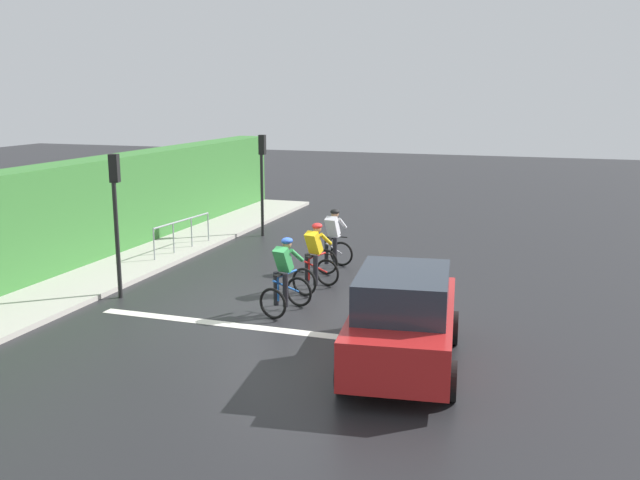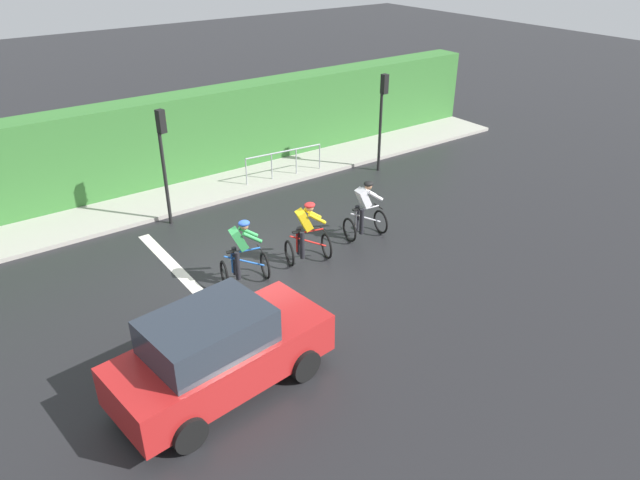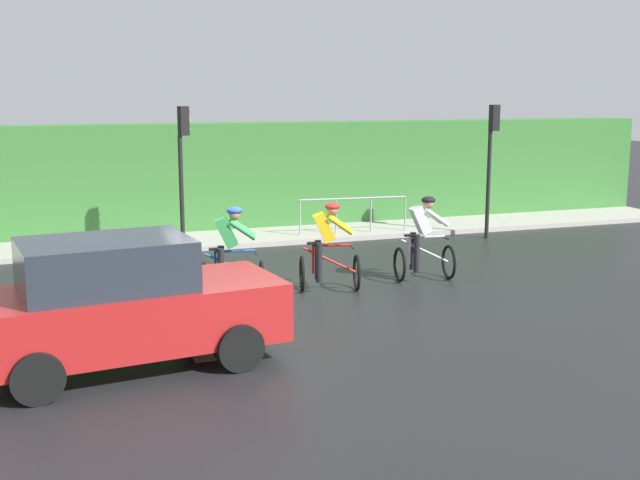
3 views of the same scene
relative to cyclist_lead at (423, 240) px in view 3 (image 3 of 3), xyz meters
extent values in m
plane|color=black|center=(-0.17, -3.62, -0.80)|extent=(80.00, 80.00, 0.00)
cube|color=#ADA89E|center=(-5.73, -1.62, -0.74)|extent=(2.80, 23.92, 0.12)
cube|color=gray|center=(-6.63, -1.62, -0.54)|extent=(0.44, 23.92, 0.51)
cube|color=#387533|center=(-6.93, -1.62, 0.63)|extent=(1.10, 23.92, 2.85)
cube|color=silver|center=(-0.17, -4.96, -0.79)|extent=(7.00, 0.30, 0.01)
torus|color=black|center=(0.07, 0.55, -0.46)|extent=(0.68, 0.14, 0.68)
torus|color=black|center=(-0.06, -0.47, -0.46)|extent=(0.68, 0.14, 0.68)
cylinder|color=silver|center=(0.00, 0.04, -0.21)|extent=(0.16, 0.99, 0.51)
cylinder|color=silver|center=(-0.03, -0.26, -0.18)|extent=(0.04, 0.04, 0.55)
cylinder|color=silver|center=(0.01, 0.09, 0.07)|extent=(0.13, 0.71, 0.04)
cube|color=black|center=(-0.03, -0.26, 0.11)|extent=(0.13, 0.23, 0.04)
cylinder|color=black|center=(0.05, 0.44, 0.04)|extent=(0.42, 0.08, 0.03)
cube|color=white|center=(-0.01, -0.06, 0.41)|extent=(0.35, 0.44, 0.57)
sphere|color=#9E7051|center=(0.01, 0.09, 0.72)|extent=(0.20, 0.20, 0.20)
ellipsoid|color=black|center=(0.01, 0.09, 0.79)|extent=(0.27, 0.31, 0.14)
cylinder|color=black|center=(-0.14, -0.15, -0.23)|extent=(0.12, 0.12, 0.74)
cylinder|color=black|center=(0.10, -0.18, -0.23)|extent=(0.12, 0.12, 0.74)
cylinder|color=white|center=(-0.13, 0.24, 0.47)|extent=(0.15, 0.48, 0.37)
cylinder|color=white|center=(0.19, 0.20, 0.47)|extent=(0.15, 0.48, 0.37)
torus|color=black|center=(0.32, -1.52, -0.46)|extent=(0.67, 0.22, 0.68)
torus|color=black|center=(0.07, -2.51, -0.46)|extent=(0.67, 0.22, 0.68)
cylinder|color=red|center=(0.20, -2.01, -0.21)|extent=(0.28, 0.97, 0.51)
cylinder|color=red|center=(0.12, -2.31, -0.18)|extent=(0.04, 0.04, 0.55)
cylinder|color=red|center=(0.21, -1.96, 0.07)|extent=(0.21, 0.70, 0.04)
cube|color=black|center=(0.12, -2.31, 0.11)|extent=(0.15, 0.24, 0.04)
cylinder|color=black|center=(0.29, -1.62, 0.04)|extent=(0.42, 0.13, 0.03)
cube|color=yellow|center=(0.17, -2.11, 0.41)|extent=(0.39, 0.47, 0.57)
sphere|color=#9E7051|center=(0.21, -1.96, 0.72)|extent=(0.20, 0.20, 0.20)
ellipsoid|color=red|center=(0.21, -1.96, 0.79)|extent=(0.30, 0.33, 0.14)
cylinder|color=black|center=(0.03, -2.18, -0.23)|extent=(0.12, 0.12, 0.74)
cylinder|color=black|center=(0.26, -2.24, -0.23)|extent=(0.12, 0.12, 0.74)
cylinder|color=yellow|center=(0.08, -1.80, 0.47)|extent=(0.20, 0.49, 0.37)
cylinder|color=yellow|center=(0.39, -1.87, 0.47)|extent=(0.20, 0.49, 0.37)
torus|color=black|center=(0.24, -3.33, -0.46)|extent=(0.68, 0.20, 0.68)
torus|color=black|center=(0.02, -4.32, -0.46)|extent=(0.68, 0.20, 0.68)
cylinder|color=#1E59B2|center=(0.13, -3.82, -0.21)|extent=(0.26, 0.97, 0.51)
cylinder|color=#1E59B2|center=(0.06, -4.12, -0.18)|extent=(0.04, 0.04, 0.55)
cylinder|color=#1E59B2|center=(0.14, -3.77, 0.07)|extent=(0.20, 0.71, 0.04)
cube|color=black|center=(0.06, -4.12, 0.11)|extent=(0.14, 0.24, 0.04)
cylinder|color=black|center=(0.21, -3.43, 0.04)|extent=(0.42, 0.12, 0.03)
cube|color=green|center=(0.10, -3.92, 0.41)|extent=(0.38, 0.46, 0.57)
sphere|color=#9E7051|center=(0.14, -3.77, 0.72)|extent=(0.20, 0.20, 0.20)
ellipsoid|color=#264CB2|center=(0.14, -3.77, 0.79)|extent=(0.29, 0.32, 0.14)
cylinder|color=black|center=(-0.03, -4.00, -0.23)|extent=(0.12, 0.12, 0.74)
cylinder|color=black|center=(0.20, -4.05, -0.23)|extent=(0.12, 0.12, 0.74)
cylinder|color=green|center=(0.01, -3.61, 0.47)|extent=(0.19, 0.49, 0.37)
cylinder|color=green|center=(0.32, -3.68, 0.47)|extent=(0.19, 0.49, 0.37)
cube|color=#B21E1E|center=(3.15, -5.98, -0.10)|extent=(2.19, 4.28, 0.80)
cube|color=#262D38|center=(3.18, -6.22, 0.63)|extent=(1.75, 2.30, 0.66)
cylinder|color=black|center=(2.17, -4.82, -0.48)|extent=(0.30, 0.66, 0.64)
cylinder|color=black|center=(3.82, -4.61, -0.48)|extent=(0.30, 0.66, 0.64)
cylinder|color=black|center=(2.48, -7.34, -0.48)|extent=(0.30, 0.66, 0.64)
cylinder|color=black|center=(4.13, -7.14, -0.48)|extent=(0.30, 0.66, 0.64)
cube|color=#EAEACC|center=(2.40, -4.04, 0.00)|extent=(0.29, 0.11, 0.16)
cube|color=#EAEACC|center=(3.41, -3.92, 0.00)|extent=(0.29, 0.11, 0.16)
cylinder|color=black|center=(-3.96, -4.01, 0.55)|extent=(0.10, 0.10, 2.70)
cube|color=black|center=(-3.98, -3.91, 2.22)|extent=(0.24, 0.24, 0.64)
sphere|color=red|center=(-4.01, -3.81, 2.42)|extent=(0.11, 0.11, 0.11)
sphere|color=orange|center=(-4.01, -3.81, 2.22)|extent=(0.11, 0.11, 0.11)
sphere|color=green|center=(-4.01, -3.81, 2.02)|extent=(0.11, 0.11, 0.11)
cylinder|color=black|center=(-3.61, 3.63, 0.55)|extent=(0.10, 0.10, 2.70)
cube|color=black|center=(-3.62, 3.73, 2.22)|extent=(0.21, 0.21, 0.64)
sphere|color=red|center=(-3.62, 3.84, 2.42)|extent=(0.11, 0.11, 0.11)
sphere|color=orange|center=(-3.62, 3.84, 2.22)|extent=(0.11, 0.11, 0.11)
sphere|color=green|center=(-3.62, 3.84, 2.02)|extent=(0.11, 0.11, 0.11)
cylinder|color=#999EA3|center=(-4.83, 0.48, 0.20)|extent=(0.29, 2.79, 0.05)
cylinder|color=#999EA3|center=(-4.94, -0.91, -0.30)|extent=(0.04, 0.04, 1.00)
cylinder|color=#999EA3|center=(-4.87, 0.02, -0.30)|extent=(0.04, 0.04, 1.00)
cylinder|color=#999EA3|center=(-4.79, 0.94, -0.30)|extent=(0.04, 0.04, 1.00)
cylinder|color=#999EA3|center=(-4.71, 1.87, -0.30)|extent=(0.04, 0.04, 1.00)
camera|label=1|loc=(5.43, -17.36, 3.92)|focal=39.10mm
camera|label=2|loc=(11.14, -9.52, 6.96)|focal=33.31mm
camera|label=3|loc=(13.60, -6.95, 2.83)|focal=44.42mm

